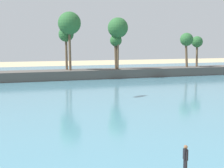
% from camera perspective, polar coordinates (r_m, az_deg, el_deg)
% --- Properties ---
extents(sea, '(220.00, 92.05, 0.06)m').
position_cam_1_polar(sea, '(62.49, -15.03, -0.10)').
color(sea, teal).
rests_on(sea, ground).
extents(palm_headland, '(109.49, 6.00, 13.05)m').
position_cam_1_polar(palm_headland, '(68.36, -14.02, 2.61)').
color(palm_headland, '#514C47').
rests_on(palm_headland, ground).
extents(person_at_waterline, '(0.28, 0.53, 1.67)m').
position_cam_1_polar(person_at_waterline, '(19.79, 11.68, -11.69)').
color(person_at_waterline, black).
rests_on(person_at_waterline, ground).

